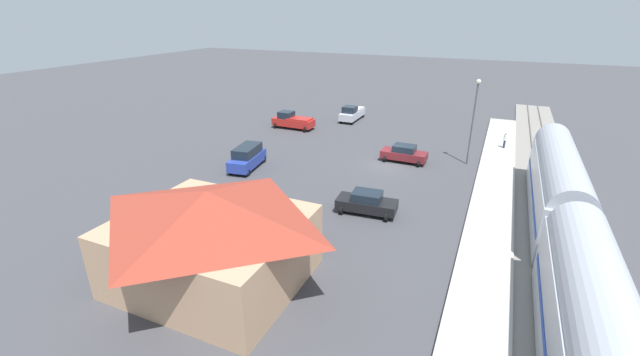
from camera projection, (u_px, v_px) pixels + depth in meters
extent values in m
plane|color=#424247|center=(387.00, 165.00, 40.57)|extent=(200.00, 200.00, 0.00)
cube|color=gray|center=(545.00, 188.00, 35.26)|extent=(4.80, 70.00, 0.18)
cube|color=#59544C|center=(555.00, 187.00, 34.93)|extent=(0.10, 70.00, 0.12)
cube|color=#59544C|center=(536.00, 185.00, 35.48)|extent=(0.10, 70.00, 0.12)
cube|color=#B7B2A8|center=(495.00, 180.00, 36.75)|extent=(3.20, 46.00, 0.30)
cube|color=#ADB2BC|center=(555.00, 190.00, 29.74)|extent=(2.90, 16.10, 3.70)
cube|color=#19389E|center=(532.00, 191.00, 30.41)|extent=(0.04, 14.81, 0.36)
cylinder|color=#ADB2BC|center=(561.00, 168.00, 29.07)|extent=(2.75, 15.45, 2.76)
cube|color=#19389E|center=(545.00, 351.00, 16.16)|extent=(0.04, 14.81, 0.36)
cylinder|color=#ADB2BC|center=(602.00, 321.00, 14.82)|extent=(2.75, 15.45, 2.76)
cube|color=tan|center=(213.00, 250.00, 22.80)|extent=(9.70, 8.34, 3.82)
pyramid|color=#9E3828|center=(208.00, 206.00, 21.74)|extent=(10.50, 9.14, 1.71)
cube|color=#4C3323|center=(255.00, 229.00, 26.67)|extent=(1.10, 0.08, 2.10)
cylinder|color=#23284C|center=(504.00, 144.00, 44.49)|extent=(0.22, 0.22, 0.85)
cylinder|color=silver|center=(505.00, 138.00, 44.21)|extent=(0.36, 0.36, 0.62)
sphere|color=tan|center=(506.00, 134.00, 44.04)|extent=(0.24, 0.24, 0.24)
cube|color=maroon|center=(404.00, 155.00, 41.21)|extent=(4.54, 1.94, 0.76)
cube|color=#19232D|center=(404.00, 148.00, 40.94)|extent=(2.19, 1.66, 0.64)
cylinder|color=black|center=(422.00, 159.00, 41.35)|extent=(0.22, 0.68, 0.68)
cylinder|color=black|center=(419.00, 164.00, 40.02)|extent=(0.22, 0.68, 0.68)
cylinder|color=black|center=(390.00, 154.00, 42.69)|extent=(0.22, 0.68, 0.68)
cylinder|color=black|center=(385.00, 158.00, 41.36)|extent=(0.22, 0.68, 0.68)
cube|color=red|center=(293.00, 122.00, 52.63)|extent=(5.43, 2.04, 0.92)
cube|color=#19232D|center=(286.00, 115.00, 52.69)|extent=(1.75, 1.75, 0.84)
cylinder|color=black|center=(276.00, 125.00, 52.93)|extent=(0.22, 0.76, 0.76)
cylinder|color=black|center=(282.00, 122.00, 54.37)|extent=(0.22, 0.76, 0.76)
cylinder|color=black|center=(305.00, 129.00, 51.25)|extent=(0.22, 0.76, 0.76)
cylinder|color=black|center=(311.00, 126.00, 52.69)|extent=(0.22, 0.76, 0.76)
cube|color=red|center=(300.00, 119.00, 52.05)|extent=(3.00, 1.90, 0.20)
cube|color=#283D9E|center=(247.00, 160.00, 39.43)|extent=(2.67, 5.14, 1.00)
cube|color=#19232D|center=(247.00, 150.00, 39.21)|extent=(2.22, 3.65, 0.88)
cylinder|color=black|center=(247.00, 173.00, 37.72)|extent=(0.22, 0.68, 0.68)
cylinder|color=black|center=(230.00, 171.00, 38.15)|extent=(0.22, 0.68, 0.68)
cylinder|color=black|center=(263.00, 159.00, 41.10)|extent=(0.22, 0.68, 0.68)
cylinder|color=black|center=(248.00, 158.00, 41.53)|extent=(0.22, 0.68, 0.68)
cube|color=black|center=(367.00, 204.00, 30.81)|extent=(4.63, 2.19, 0.76)
cube|color=#19232D|center=(367.00, 196.00, 30.54)|extent=(2.28, 1.79, 0.64)
cylinder|color=black|center=(391.00, 208.00, 31.12)|extent=(0.22, 0.68, 0.68)
cylinder|color=black|center=(387.00, 217.00, 29.73)|extent=(0.22, 0.68, 0.68)
cylinder|color=black|center=(348.00, 201.00, 32.17)|extent=(0.22, 0.68, 0.68)
cylinder|color=black|center=(342.00, 210.00, 30.78)|extent=(0.22, 0.68, 0.68)
cube|color=silver|center=(352.00, 114.00, 56.61)|extent=(2.01, 5.42, 0.92)
cube|color=#19232D|center=(350.00, 109.00, 55.41)|extent=(1.74, 1.74, 0.84)
cylinder|color=black|center=(353.00, 122.00, 54.65)|extent=(0.22, 0.76, 0.76)
cylinder|color=black|center=(341.00, 120.00, 55.31)|extent=(0.22, 0.76, 0.76)
cylinder|color=black|center=(363.00, 115.00, 58.26)|extent=(0.22, 0.76, 0.76)
cylinder|color=black|center=(352.00, 114.00, 58.92)|extent=(0.22, 0.76, 0.76)
cube|color=silver|center=(355.00, 109.00, 57.19)|extent=(1.89, 2.99, 0.20)
cylinder|color=#515156|center=(472.00, 125.00, 39.36)|extent=(0.16, 0.16, 7.95)
sphere|color=#EAE5C6|center=(479.00, 82.00, 37.77)|extent=(0.44, 0.44, 0.44)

